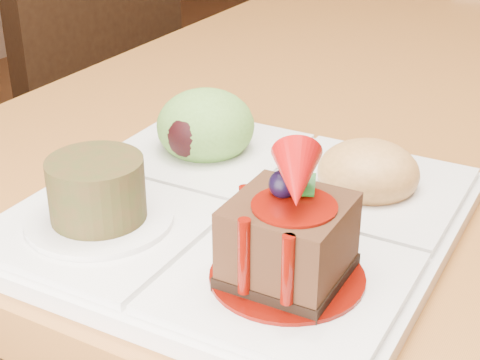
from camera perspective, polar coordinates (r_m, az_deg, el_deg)
The scene contains 2 objects.
chair_left at distance 1.26m, azimuth -6.61°, elevation 2.77°, with size 0.40×0.40×0.88m.
sampler_plate at distance 0.50m, azimuth 0.02°, elevation -1.15°, with size 0.28×0.28×0.11m.
Camera 1 is at (0.03, -1.13, 1.01)m, focal length 55.00 mm.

